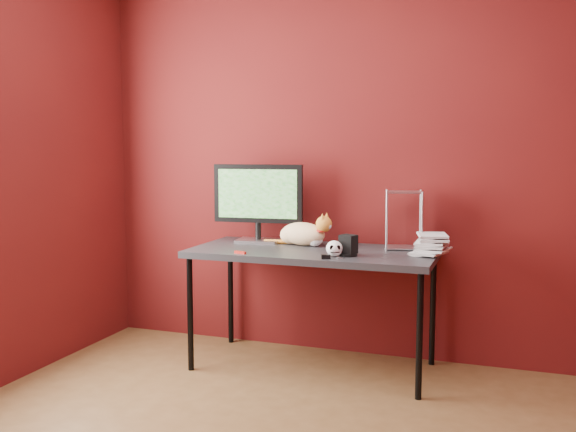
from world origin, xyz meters
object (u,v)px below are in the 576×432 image
(speaker, at_px, (348,246))
(book_stack, at_px, (420,140))
(skull_mug, at_px, (334,248))
(monitor, at_px, (258,199))
(cat, at_px, (303,234))
(desk, at_px, (313,258))

(speaker, bearing_deg, book_stack, 50.48)
(skull_mug, bearing_deg, speaker, 17.25)
(monitor, xyz_separation_m, skull_mug, (0.62, -0.36, -0.24))
(skull_mug, xyz_separation_m, speaker, (0.07, 0.05, 0.01))
(cat, bearing_deg, desk, -36.37)
(cat, bearing_deg, speaker, -22.62)
(book_stack, bearing_deg, monitor, 175.59)
(desk, bearing_deg, cat, 127.87)
(monitor, xyz_separation_m, speaker, (0.69, -0.31, -0.23))
(book_stack, bearing_deg, speaker, -148.49)
(cat, relative_size, skull_mug, 4.58)
(desk, xyz_separation_m, cat, (-0.11, 0.14, 0.13))
(desk, xyz_separation_m, skull_mug, (0.19, -0.20, 0.10))
(book_stack, bearing_deg, desk, -173.02)
(monitor, xyz_separation_m, book_stack, (1.06, -0.08, 0.39))
(desk, distance_m, monitor, 0.57)
(cat, relative_size, speaker, 3.81)
(skull_mug, distance_m, speaker, 0.09)
(monitor, relative_size, book_stack, 0.44)
(monitor, bearing_deg, cat, -8.67)
(cat, distance_m, speaker, 0.47)
(cat, xyz_separation_m, book_stack, (0.74, -0.07, 0.60))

